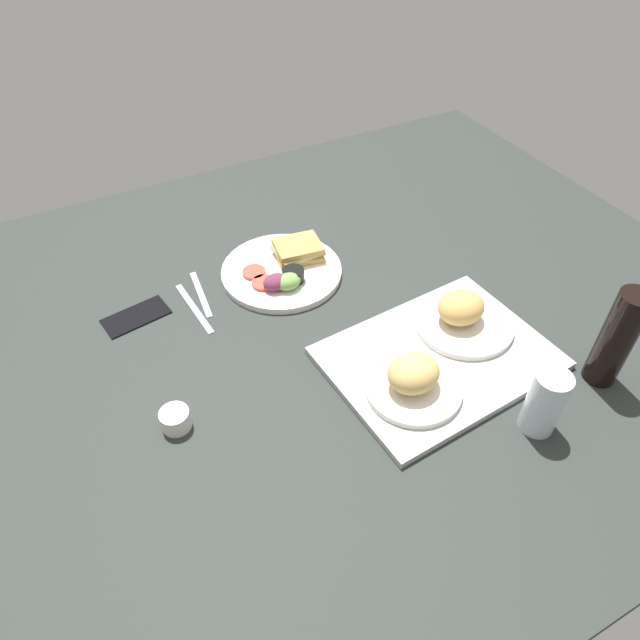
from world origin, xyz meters
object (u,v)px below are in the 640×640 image
(drinking_glass, at_px, (545,402))
(knife, at_px, (194,308))
(plate_with_salad, at_px, (285,269))
(bread_plate_far, at_px, (413,379))
(cell_phone, at_px, (136,316))
(serving_tray, at_px, (438,358))
(espresso_cup, at_px, (175,419))
(bread_plate_near, at_px, (462,315))
(fork, at_px, (201,294))
(soda_bottle, at_px, (617,339))

(drinking_glass, distance_m, knife, 0.77)
(plate_with_salad, xyz_separation_m, knife, (0.24, 0.02, -0.01))
(knife, bearing_deg, drinking_glass, 32.65)
(bread_plate_far, height_order, cell_phone, bread_plate_far)
(serving_tray, xyz_separation_m, cell_phone, (0.52, -0.42, -0.00))
(espresso_cup, bearing_deg, plate_with_salad, -139.90)
(bread_plate_near, xyz_separation_m, plate_with_salad, (0.26, -0.35, -0.03))
(plate_with_salad, xyz_separation_m, cell_phone, (0.36, -0.02, -0.01))
(espresso_cup, relative_size, fork, 0.33)
(serving_tray, height_order, cell_phone, serving_tray)
(soda_bottle, relative_size, espresso_cup, 3.92)
(serving_tray, distance_m, bread_plate_far, 0.12)
(knife, bearing_deg, bread_plate_near, 51.19)
(serving_tray, distance_m, drinking_glass, 0.24)
(serving_tray, bearing_deg, fork, -49.41)
(plate_with_salad, distance_m, cell_phone, 0.36)
(plate_with_salad, bearing_deg, drinking_glass, 109.85)
(bread_plate_far, xyz_separation_m, drinking_glass, (-0.17, 0.17, 0.02))
(bread_plate_near, distance_m, espresso_cup, 0.63)
(soda_bottle, bearing_deg, serving_tray, -35.55)
(plate_with_salad, relative_size, espresso_cup, 5.21)
(fork, bearing_deg, soda_bottle, 51.24)
(bread_plate_far, relative_size, cell_phone, 1.33)
(soda_bottle, distance_m, espresso_cup, 0.85)
(soda_bottle, distance_m, cell_phone, 1.00)
(bread_plate_near, bearing_deg, knife, -34.25)
(cell_phone, bearing_deg, bread_plate_far, 122.30)
(soda_bottle, xyz_separation_m, fork, (0.63, -0.62, -0.11))
(bread_plate_far, height_order, soda_bottle, soda_bottle)
(drinking_glass, bearing_deg, espresso_cup, -27.62)
(bread_plate_near, height_order, knife, bread_plate_near)
(cell_phone, bearing_deg, bread_plate_near, 139.74)
(drinking_glass, bearing_deg, serving_tray, -73.75)
(soda_bottle, bearing_deg, plate_with_salad, -54.49)
(bread_plate_far, bearing_deg, soda_bottle, 159.29)
(plate_with_salad, bearing_deg, serving_tray, 111.72)
(drinking_glass, bearing_deg, knife, -52.79)
(knife, bearing_deg, soda_bottle, 44.28)
(bread_plate_far, xyz_separation_m, plate_with_salad, (0.06, -0.45, -0.03))
(bread_plate_far, xyz_separation_m, soda_bottle, (-0.36, 0.14, 0.06))
(drinking_glass, height_order, knife, drinking_glass)
(serving_tray, distance_m, cell_phone, 0.67)
(fork, height_order, cell_phone, cell_phone)
(serving_tray, relative_size, bread_plate_far, 2.36)
(bread_plate_near, height_order, bread_plate_far, same)
(bread_plate_near, distance_m, plate_with_salad, 0.44)
(serving_tray, relative_size, bread_plate_near, 2.07)
(bread_plate_far, relative_size, knife, 1.01)
(plate_with_salad, height_order, drinking_glass, drinking_glass)
(bread_plate_near, distance_m, soda_bottle, 0.30)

